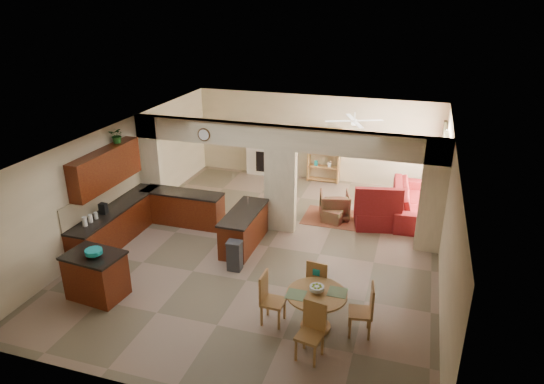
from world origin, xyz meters
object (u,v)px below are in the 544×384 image
(dining_table, at_px, (316,305))
(armchair, at_px, (335,205))
(sofa, at_px, (414,201))
(kitchen_island, at_px, (96,275))

(dining_table, bearing_deg, armchair, 96.57)
(dining_table, height_order, sofa, sofa)
(kitchen_island, height_order, armchair, kitchen_island)
(kitchen_island, xyz_separation_m, dining_table, (4.49, 0.32, 0.01))
(kitchen_island, distance_m, armchair, 6.52)
(kitchen_island, height_order, sofa, kitchen_island)
(kitchen_island, xyz_separation_m, sofa, (6.00, 6.02, -0.08))
(sofa, height_order, armchair, sofa)
(kitchen_island, bearing_deg, sofa, 50.74)
(sofa, bearing_deg, kitchen_island, 130.72)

